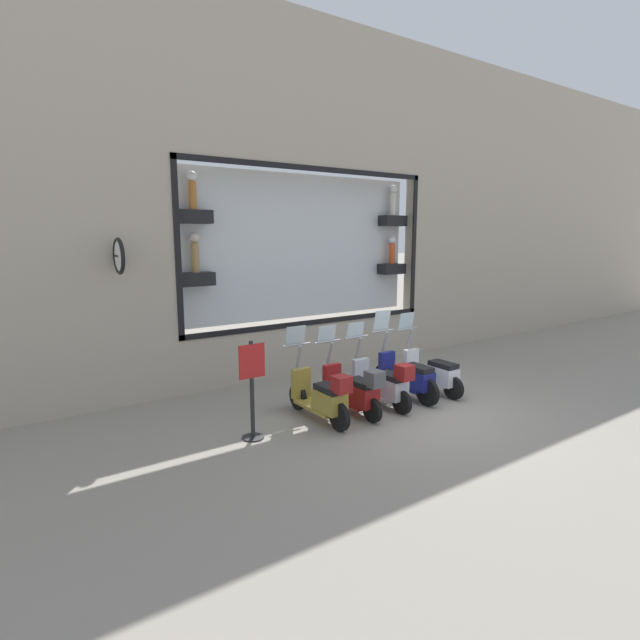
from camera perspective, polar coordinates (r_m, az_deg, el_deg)
The scene contains 8 objects.
ground_plane at distance 9.77m, azimuth 10.82°, elevation -10.14°, with size 120.00×120.00×0.00m, color gray.
building_facade at distance 12.01m, azimuth -1.25°, elevation 13.80°, with size 1.25×36.00×8.13m.
scooter_white_0 at distance 10.80m, azimuth 12.76°, elevation -5.93°, with size 1.79×0.60×1.61m.
scooter_navy_1 at distance 10.30m, azimuth 10.00°, elevation -6.45°, with size 1.81×0.60×1.72m.
scooter_silver_2 at distance 9.76m, azimuth 7.30°, elevation -7.25°, with size 1.79×0.60×1.53m.
scooter_red_3 at distance 9.32m, azimuth 3.98°, elevation -8.04°, with size 1.79×0.60×1.54m.
scooter_olive_4 at distance 8.90m, azimuth 0.29°, elevation -8.75°, with size 1.80×0.61×1.61m.
shop_sign_post at distance 8.17m, azimuth -7.76°, elevation -7.57°, with size 0.36×0.45×1.63m.
Camera 1 is at (-6.37, 6.64, 3.29)m, focal length 28.00 mm.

